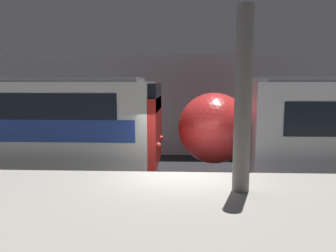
# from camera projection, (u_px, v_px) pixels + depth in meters

# --- Properties ---
(ground_plane) EXTENTS (120.00, 120.00, 0.00)m
(ground_plane) POSITION_uv_depth(u_px,v_px,m) (179.00, 213.00, 8.67)
(ground_plane) COLOR black
(platform) EXTENTS (40.00, 4.49, 1.11)m
(platform) POSITION_uv_depth(u_px,v_px,m) (178.00, 231.00, 6.37)
(platform) COLOR gray
(platform) RESTS_ON ground
(station_rear_barrier) EXTENTS (50.00, 0.15, 4.64)m
(station_rear_barrier) POSITION_uv_depth(u_px,v_px,m) (181.00, 106.00, 15.23)
(station_rear_barrier) COLOR #939399
(station_rear_barrier) RESTS_ON ground
(support_pillar_near) EXTENTS (0.36, 0.36, 3.88)m
(support_pillar_near) POSITION_uv_depth(u_px,v_px,m) (243.00, 101.00, 6.80)
(support_pillar_near) COLOR slate
(support_pillar_near) RESTS_ON platform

